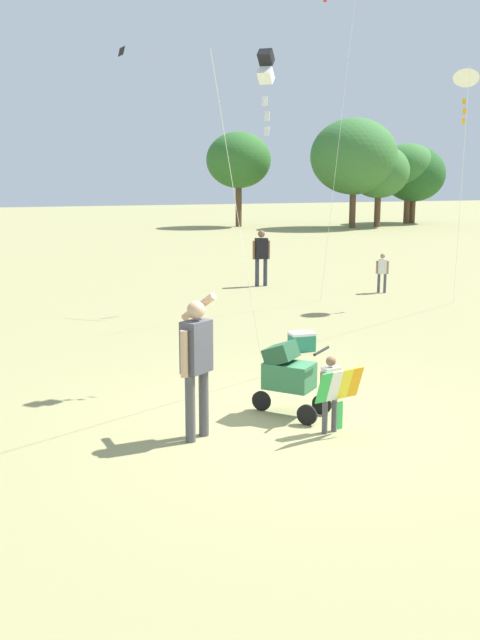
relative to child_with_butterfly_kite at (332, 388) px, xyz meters
The scene contains 10 objects.
ground_plane 0.88m from the child_with_butterfly_kite, 124.04° to the left, with size 120.00×120.00×0.00m, color #938E5B.
treeline_distant 31.55m from the child_with_butterfly_kite, 88.62° to the left, with size 46.52×7.26×6.15m.
child_with_butterfly_kite is the anchor object (origin of this frame).
person_adult_flyer 1.77m from the child_with_butterfly_kite, 168.24° to the left, with size 0.53×0.70×1.83m.
stroller 0.89m from the child_with_butterfly_kite, 107.57° to the left, with size 0.97×0.98×1.03m.
kite_adult_black 4.96m from the child_with_butterfly_kite, 88.84° to the left, with size 1.66×2.45×5.08m.
kite_orange_delta 11.36m from the child_with_butterfly_kite, 48.19° to the left, with size 2.32×3.34×5.65m.
person_sitting_far 12.22m from the child_with_butterfly_kite, 74.84° to the left, with size 0.51×0.24×1.60m.
person_back_turned 11.34m from the child_with_butterfly_kite, 58.50° to the left, with size 0.31×0.24×1.07m.
cooler_box 4.44m from the child_with_butterfly_kite, 72.48° to the left, with size 0.45×0.33×0.35m.
Camera 1 is at (-3.52, -8.82, 3.32)m, focal length 41.98 mm.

